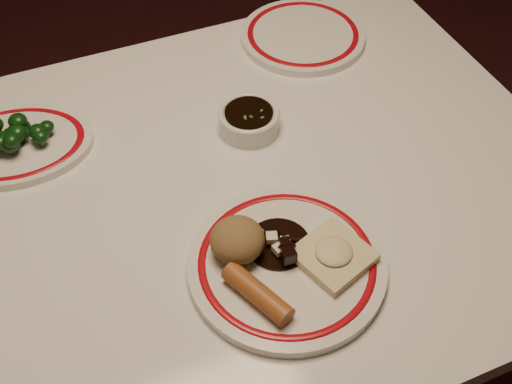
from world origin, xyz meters
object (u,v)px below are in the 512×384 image
Objects in this scene: broccoli_pile at (9,135)px; stirfry_heap at (281,244)px; spring_roll at (258,293)px; soy_bowl at (249,121)px; fried_wonton at (333,255)px; dining_table at (227,221)px; rice_mound at (237,240)px; broccoli_plate at (13,145)px; main_plate at (287,264)px.

stirfry_heap is at bearing -48.67° from broccoli_pile.
spring_roll reaches higher than soy_bowl.
spring_roll is 0.91× the size of fried_wonton.
dining_table is at bearing -128.14° from soy_bowl.
rice_mound reaches higher than broccoli_plate.
stirfry_heap is at bearing 22.60° from spring_roll.
fried_wonton is (0.13, -0.07, -0.02)m from rice_mound.
dining_table is at bearing -35.70° from broccoli_pile.
main_plate is 0.54m from broccoli_pile.
main_plate is 0.07m from fried_wonton.
stirfry_heap reaches higher than fried_wonton.
broccoli_plate is (-0.34, 0.42, -0.00)m from main_plate.
dining_table is 0.21m from stirfry_heap.
soy_bowl is at bearing 77.40° from stirfry_heap.
rice_mound is 0.47m from broccoli_plate.
soy_bowl is at bearing -15.10° from broccoli_pile.
dining_table is 0.40m from broccoli_plate.
spring_roll is 0.13m from fried_wonton.
dining_table is 9.43× the size of fried_wonton.
stirfry_heap is (0.03, -0.16, 0.12)m from dining_table.
main_plate is 0.08m from spring_roll.
soy_bowl is (0.13, 0.35, -0.01)m from spring_roll.
soy_bowl is (-0.00, 0.33, -0.01)m from fried_wonton.
stirfry_heap is 0.52m from broccoli_plate.
main_plate is 3.13× the size of fried_wonton.
spring_roll reaches higher than fried_wonton.
main_plate is 4.78× the size of rice_mound.
soy_bowl is (0.41, -0.11, 0.01)m from broccoli_plate.
spring_roll is 0.54m from broccoli_plate.
broccoli_pile reaches higher than spring_roll.
main_plate is at bearing 10.14° from spring_roll.
soy_bowl is at bearing -15.78° from broccoli_plate.
main_plate is 3.43× the size of spring_roll.
fried_wonton is 0.85× the size of broccoli_pile.
broccoli_pile reaches higher than fried_wonton.
broccoli_pile is (-0.28, 0.37, -0.01)m from rice_mound.
soy_bowl is at bearing 46.29° from spring_roll.
main_plate is (0.03, -0.19, 0.10)m from dining_table.
dining_table is 7.97× the size of broccoli_pile.
soy_bowl is at bearing 64.22° from rice_mound.
dining_table is 14.44× the size of rice_mound.
fried_wonton is (0.09, -0.21, 0.12)m from dining_table.
rice_mound is (-0.06, 0.05, 0.04)m from main_plate.
fried_wonton reaches higher than dining_table.
rice_mound is at bearing 143.77° from main_plate.
spring_roll is (-0.04, -0.24, 0.13)m from dining_table.
rice_mound reaches higher than broccoli_pile.
spring_roll is 0.10m from stirfry_heap.
spring_roll reaches higher than broccoli_plate.
soy_bowl is (0.06, 0.28, -0.01)m from stirfry_heap.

